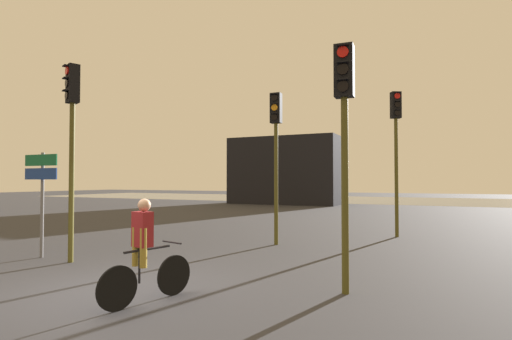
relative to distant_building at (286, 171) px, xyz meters
The scene contains 9 objects.
ground_plane 26.86m from the distant_building, 75.86° to the right, with size 120.00×120.00×0.00m, color #333338.
water_strip 12.25m from the distant_building, 56.86° to the left, with size 80.00×16.00×0.01m, color slate.
distant_building is the anchor object (origin of this frame).
traffic_light_near_right 26.36m from the distant_building, 67.09° to the right, with size 0.33×0.35×4.22m.
traffic_light_near_left 24.72m from the distant_building, 80.94° to the right, with size 0.39×0.41×4.63m.
traffic_light_far_right 19.71m from the distant_building, 58.29° to the right, with size 0.40×0.42×4.93m.
traffic_light_center 21.28m from the distant_building, 70.04° to the right, with size 0.33×0.34×4.53m.
direction_sign_post 24.49m from the distant_building, 83.56° to the right, with size 1.10×0.12×2.60m.
cyclist 27.27m from the distant_building, 73.87° to the right, with size 0.57×1.67×1.62m.
Camera 1 is at (5.22, -5.12, 1.90)m, focal length 28.00 mm.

